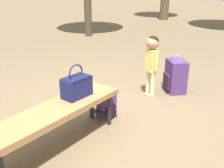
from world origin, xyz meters
The scene contains 6 objects.
ground_plane centered at (0.00, 0.00, 0.00)m, with size 40.00×40.00×0.00m, color brown.
park_bench centered at (-0.87, -0.05, 0.39)m, with size 1.62×0.50×0.45m.
handbag centered at (-0.53, 0.00, 0.58)m, with size 0.32×0.19×0.37m.
child_standing centered at (0.88, -0.04, 0.61)m, with size 0.18×0.24×0.91m.
backpack_large centered at (1.28, -0.24, 0.29)m, with size 0.42×0.42×0.58m.
backpack_small centered at (-0.04, 0.01, 0.18)m, with size 0.23×0.21×0.35m.
Camera 1 is at (-2.29, -2.03, 1.65)m, focal length 42.81 mm.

